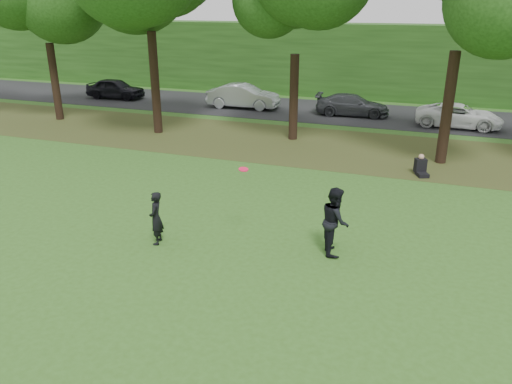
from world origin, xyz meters
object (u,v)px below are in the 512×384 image
Objects in this scene: player_right at (335,221)px; frisbee at (243,169)px; player_left at (156,218)px; seated_person at (421,167)px.

frisbee is at bearing 76.51° from player_right.
player_right is (4.82, 1.15, 0.17)m from player_left.
player_left is at bearing -157.65° from frisbee.
seated_person is (1.93, 7.63, -0.63)m from player_right.
seated_person is at bearing -32.52° from player_right.
player_right reaches higher than player_left.
frisbee reaches higher than seated_person.
frisbee is 9.22m from seated_person.
player_right is 2.26× the size of seated_person.
frisbee reaches higher than player_right.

